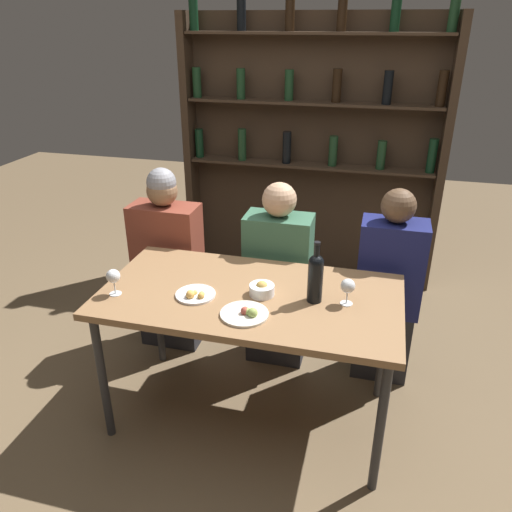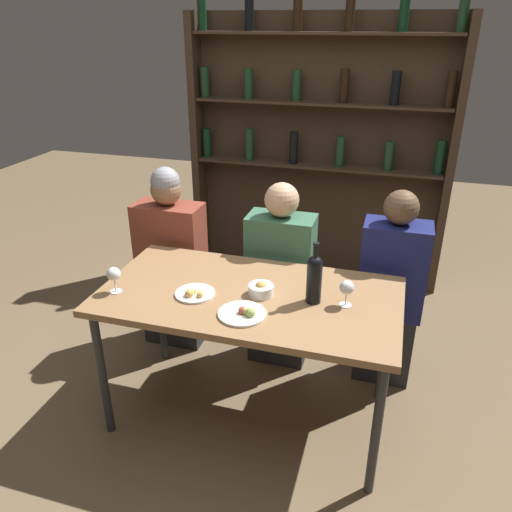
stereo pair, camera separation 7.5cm
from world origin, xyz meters
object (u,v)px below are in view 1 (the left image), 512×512
object	(u,v)px
seated_person_left	(168,265)
food_plate_1	(246,313)
wine_bottle	(315,276)
snack_bowl	(262,289)
wine_glass_0	(348,287)
wine_glass_1	(113,277)
food_plate_0	(195,294)
seated_person_center	(278,281)
seated_person_right	(387,293)

from	to	relation	value
seated_person_left	food_plate_1	bearing A→B (deg)	-46.28
wine_bottle	snack_bowl	xyz separation A→B (m)	(-0.26, -0.01, -0.11)
wine_glass_0	wine_glass_1	distance (m)	1.13
food_plate_1	snack_bowl	distance (m)	0.20
wine_glass_1	food_plate_1	xyz separation A→B (m)	(0.68, -0.03, -0.08)
food_plate_0	seated_person_center	size ratio (longest dim) A/B	0.17
food_plate_0	seated_person_center	xyz separation A→B (m)	(0.27, 0.66, -0.23)
wine_glass_0	food_plate_0	xyz separation A→B (m)	(-0.72, -0.12, -0.08)
wine_glass_1	food_plate_0	size ratio (longest dim) A/B	0.69
wine_glass_1	seated_person_center	xyz separation A→B (m)	(0.67, 0.74, -0.32)
wine_glass_1	food_plate_0	distance (m)	0.41
seated_person_right	seated_person_center	bearing A→B (deg)	-180.00
wine_glass_0	food_plate_1	size ratio (longest dim) A/B	0.59
wine_bottle	snack_bowl	bearing A→B (deg)	-177.68
wine_glass_1	seated_person_center	world-z (taller)	seated_person_center
food_plate_1	seated_person_right	distance (m)	1.02
wine_bottle	food_plate_0	xyz separation A→B (m)	(-0.57, -0.11, -0.12)
seated_person_left	seated_person_center	world-z (taller)	seated_person_left
wine_bottle	seated_person_right	xyz separation A→B (m)	(0.36, 0.55, -0.35)
snack_bowl	seated_person_center	size ratio (longest dim) A/B	0.11
snack_bowl	seated_person_center	distance (m)	0.62
seated_person_center	food_plate_0	bearing A→B (deg)	-112.55
wine_bottle	snack_bowl	distance (m)	0.28
wine_glass_1	seated_person_center	distance (m)	1.04
wine_glass_1	seated_person_left	xyz separation A→B (m)	(-0.06, 0.74, -0.30)
wine_glass_0	seated_person_left	bearing A→B (deg)	155.01
wine_glass_0	food_plate_1	bearing A→B (deg)	-153.36
food_plate_1	seated_person_center	world-z (taller)	seated_person_center
food_plate_0	seated_person_center	distance (m)	0.75
wine_glass_0	seated_person_center	distance (m)	0.77
food_plate_1	seated_person_center	bearing A→B (deg)	90.83
wine_glass_0	seated_person_center	xyz separation A→B (m)	(-0.45, 0.55, -0.31)
snack_bowl	seated_person_left	size ratio (longest dim) A/B	0.10
food_plate_1	food_plate_0	bearing A→B (deg)	159.97
seated_person_center	wine_glass_1	bearing A→B (deg)	-132.05
food_plate_1	seated_person_right	bearing A→B (deg)	49.99
wine_glass_1	snack_bowl	size ratio (longest dim) A/B	1.09
seated_person_left	wine_bottle	bearing A→B (deg)	-28.56
food_plate_1	seated_person_center	xyz separation A→B (m)	(-0.01, 0.77, -0.23)
wine_glass_0	snack_bowl	size ratio (longest dim) A/B	1.07
food_plate_1	seated_person_left	bearing A→B (deg)	133.72
wine_glass_1	seated_person_center	size ratio (longest dim) A/B	0.11
wine_glass_1	food_plate_0	xyz separation A→B (m)	(0.39, 0.08, -0.08)
seated_person_left	snack_bowl	bearing A→B (deg)	-36.62
seated_person_center	seated_person_left	bearing A→B (deg)	180.00
wine_glass_0	seated_person_center	bearing A→B (deg)	129.49
seated_person_left	seated_person_center	xyz separation A→B (m)	(0.72, 0.00, -0.02)
food_plate_0	seated_person_right	xyz separation A→B (m)	(0.93, 0.66, -0.22)
wine_glass_1	wine_bottle	bearing A→B (deg)	10.82
snack_bowl	seated_person_center	bearing A→B (deg)	93.81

